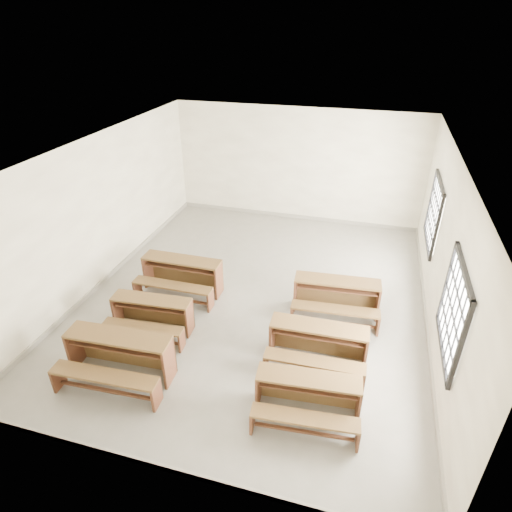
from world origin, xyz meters
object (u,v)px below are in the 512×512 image
(desk_set_3, at_px, (308,394))
(desk_set_4, at_px, (318,342))
(desk_set_0, at_px, (119,353))
(desk_set_5, at_px, (336,295))
(desk_set_2, at_px, (182,273))
(desk_set_1, at_px, (152,312))

(desk_set_3, height_order, desk_set_4, desk_set_4)
(desk_set_0, height_order, desk_set_5, desk_set_0)
(desk_set_0, height_order, desk_set_4, desk_set_0)
(desk_set_0, bearing_deg, desk_set_3, -2.12)
(desk_set_2, height_order, desk_set_4, desk_set_2)
(desk_set_2, bearing_deg, desk_set_0, -88.67)
(desk_set_4, xyz_separation_m, desk_set_5, (0.14, 1.50, 0.01))
(desk_set_4, height_order, desk_set_5, desk_set_5)
(desk_set_3, relative_size, desk_set_4, 0.96)
(desk_set_1, height_order, desk_set_5, desk_set_5)
(desk_set_1, relative_size, desk_set_3, 0.97)
(desk_set_1, distance_m, desk_set_3, 3.40)
(desk_set_4, bearing_deg, desk_set_0, -160.53)
(desk_set_0, relative_size, desk_set_2, 1.05)
(desk_set_2, distance_m, desk_set_5, 3.31)
(desk_set_0, relative_size, desk_set_1, 1.15)
(desk_set_0, xyz_separation_m, desk_set_1, (-0.05, 1.23, -0.06))
(desk_set_3, bearing_deg, desk_set_0, 176.00)
(desk_set_3, distance_m, desk_set_5, 2.66)
(desk_set_1, height_order, desk_set_3, desk_set_3)
(desk_set_2, distance_m, desk_set_3, 4.09)
(desk_set_5, bearing_deg, desk_set_1, -160.40)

